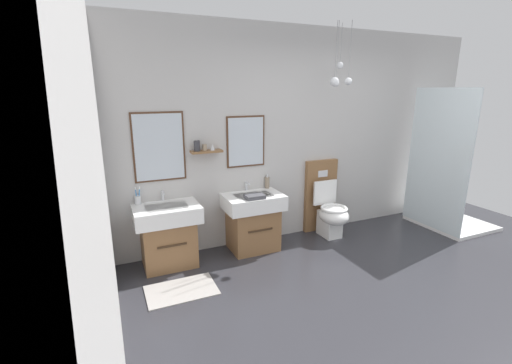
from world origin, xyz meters
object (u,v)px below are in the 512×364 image
(soap_dispenser, at_px, (267,182))
(folded_hand_towel, at_px, (255,197))
(vanity_sink_left, at_px, (168,233))
(toilet, at_px, (327,208))
(shower_tray, at_px, (446,199))
(vanity_sink_right, at_px, (253,219))
(toothbrush_cup, at_px, (138,199))

(soap_dispenser, distance_m, folded_hand_towel, 0.47)
(vanity_sink_left, relative_size, toilet, 0.71)
(toilet, bearing_deg, shower_tray, -15.33)
(toilet, height_order, soap_dispenser, toilet)
(vanity_sink_right, relative_size, toilet, 0.71)
(soap_dispenser, bearing_deg, toothbrush_cup, -179.65)
(shower_tray, bearing_deg, folded_hand_towel, 173.97)
(toothbrush_cup, xyz_separation_m, soap_dispenser, (1.58, 0.01, 0.02))
(toilet, xyz_separation_m, toothbrush_cup, (-2.40, 0.16, 0.38))
(vanity_sink_left, distance_m, soap_dispenser, 1.38)
(vanity_sink_right, distance_m, toilet, 1.10)
(vanity_sink_left, bearing_deg, folded_hand_towel, -8.78)
(vanity_sink_right, xyz_separation_m, shower_tray, (2.80, -0.45, 0.04))
(toilet, xyz_separation_m, folded_hand_towel, (-1.14, -0.17, 0.35))
(folded_hand_towel, bearing_deg, shower_tray, -6.03)
(toilet, relative_size, shower_tray, 0.51)
(toilet, distance_m, shower_tray, 1.76)
(vanity_sink_left, height_order, folded_hand_towel, folded_hand_towel)
(soap_dispenser, distance_m, shower_tray, 2.62)
(vanity_sink_right, bearing_deg, shower_tray, -9.18)
(shower_tray, bearing_deg, soap_dispenser, 165.81)
(toilet, bearing_deg, toothbrush_cup, 176.16)
(soap_dispenser, relative_size, folded_hand_towel, 0.82)
(vanity_sink_right, distance_m, shower_tray, 2.84)
(vanity_sink_left, distance_m, vanity_sink_right, 1.03)
(toothbrush_cup, distance_m, soap_dispenser, 1.58)
(vanity_sink_right, distance_m, folded_hand_towel, 0.38)
(vanity_sink_left, height_order, toothbrush_cup, toothbrush_cup)
(toilet, relative_size, soap_dispenser, 5.57)
(toilet, height_order, folded_hand_towel, toilet)
(folded_hand_towel, bearing_deg, vanity_sink_right, 75.32)
(toothbrush_cup, bearing_deg, folded_hand_towel, -14.55)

